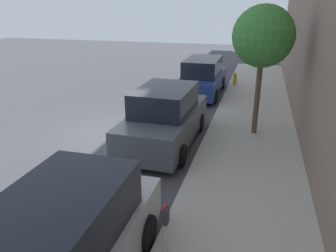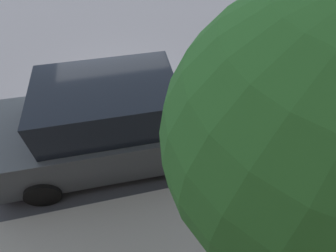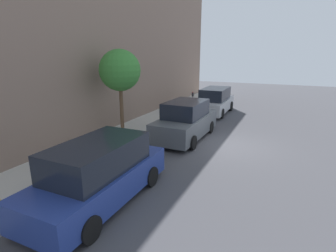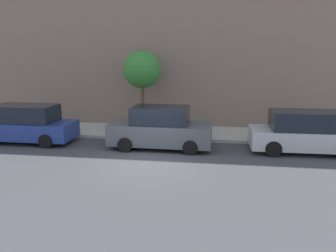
{
  "view_description": "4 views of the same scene",
  "coord_description": "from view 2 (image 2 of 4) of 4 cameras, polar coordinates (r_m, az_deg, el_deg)",
  "views": [
    {
      "loc": [
        5.17,
        -10.25,
        4.55
      ],
      "look_at": [
        2.6,
        -1.12,
        1.0
      ],
      "focal_mm": 35.0,
      "sensor_mm": 36.0,
      "label": 1
    },
    {
      "loc": [
        6.08,
        0.09,
        4.92
      ],
      "look_at": [
        2.59,
        0.89,
        1.0
      ],
      "focal_mm": 28.0,
      "sensor_mm": 36.0,
      "label": 2
    },
    {
      "loc": [
        -2.49,
        12.24,
        4.31
      ],
      "look_at": [
        2.56,
        1.29,
        1.0
      ],
      "focal_mm": 28.0,
      "sensor_mm": 36.0,
      "label": 3
    },
    {
      "loc": [
        -12.64,
        -2.71,
        4.38
      ],
      "look_at": [
        2.56,
        -0.53,
        1.0
      ],
      "focal_mm": 35.0,
      "sensor_mm": 36.0,
      "label": 4
    }
  ],
  "objects": [
    {
      "name": "parked_suv_second",
      "position": [
        5.55,
        -12.02,
        0.31
      ],
      "size": [
        2.08,
        4.84,
        1.98
      ],
      "color": "#4C5156",
      "rests_on": "ground_plane"
    },
    {
      "name": "street_tree",
      "position": [
        2.05,
        28.04,
        -2.55
      ],
      "size": [
        2.05,
        2.05,
        4.42
      ],
      "color": "brown",
      "rests_on": "sidewalk"
    },
    {
      "name": "ground_plane",
      "position": [
        7.83,
        -10.68,
        7.69
      ],
      "size": [
        60.0,
        60.0,
        0.0
      ],
      "primitive_type": "plane",
      "color": "#424247"
    }
  ]
}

